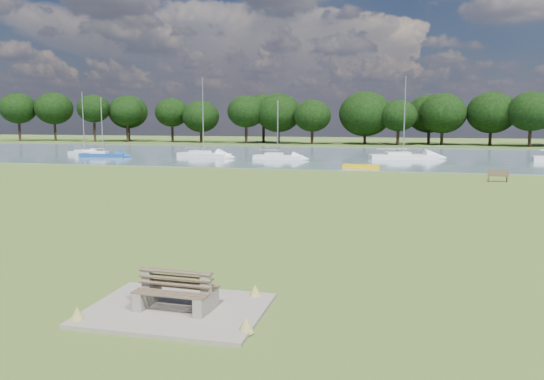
% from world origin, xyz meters
% --- Properties ---
extents(ground, '(220.00, 220.00, 0.00)m').
position_xyz_m(ground, '(0.00, 0.00, 0.00)').
color(ground, olive).
extents(river, '(220.00, 40.00, 0.10)m').
position_xyz_m(river, '(0.00, 42.00, 0.00)').
color(river, slate).
rests_on(river, ground).
extents(far_bank, '(220.00, 20.00, 0.40)m').
position_xyz_m(far_bank, '(0.00, 72.00, 0.00)').
color(far_bank, '#4C6626').
rests_on(far_bank, ground).
extents(concrete_pad, '(4.20, 3.20, 0.10)m').
position_xyz_m(concrete_pad, '(0.00, -14.00, 0.05)').
color(concrete_pad, gray).
rests_on(concrete_pad, ground).
extents(bench_pair, '(1.88, 1.15, 0.99)m').
position_xyz_m(bench_pair, '(-0.00, -14.00, 0.50)').
color(bench_pair, gray).
rests_on(bench_pair, concrete_pad).
extents(riverbank_bench, '(1.48, 0.52, 0.90)m').
position_xyz_m(riverbank_bench, '(12.22, 16.23, 0.45)').
color(riverbank_bench, brown).
rests_on(riverbank_bench, ground).
extents(kayak, '(3.51, 1.41, 0.34)m').
position_xyz_m(kayak, '(1.65, 24.44, 0.22)').
color(kayak, '#EEB507').
rests_on(kayak, river).
extents(tree_line, '(123.95, 8.35, 10.10)m').
position_xyz_m(tree_line, '(-9.41, 68.00, 6.02)').
color(tree_line, black).
rests_on(tree_line, far_bank).
extents(sailboat_0, '(5.65, 2.31, 7.12)m').
position_xyz_m(sailboat_0, '(-29.56, 31.64, 0.48)').
color(sailboat_0, navy).
rests_on(sailboat_0, river).
extents(sailboat_1, '(5.59, 1.88, 6.60)m').
position_xyz_m(sailboat_1, '(-8.39, 33.13, 0.49)').
color(sailboat_1, silver).
rests_on(sailboat_1, river).
extents(sailboat_2, '(6.89, 3.47, 9.37)m').
position_xyz_m(sailboat_2, '(-17.80, 34.40, 0.52)').
color(sailboat_2, silver).
rests_on(sailboat_2, river).
extents(sailboat_3, '(5.50, 3.57, 7.92)m').
position_xyz_m(sailboat_3, '(-33.70, 34.23, 0.47)').
color(sailboat_3, silver).
rests_on(sailboat_3, river).
extents(sailboat_6, '(7.80, 3.84, 9.28)m').
position_xyz_m(sailboat_6, '(5.44, 36.84, 0.54)').
color(sailboat_6, silver).
rests_on(sailboat_6, river).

